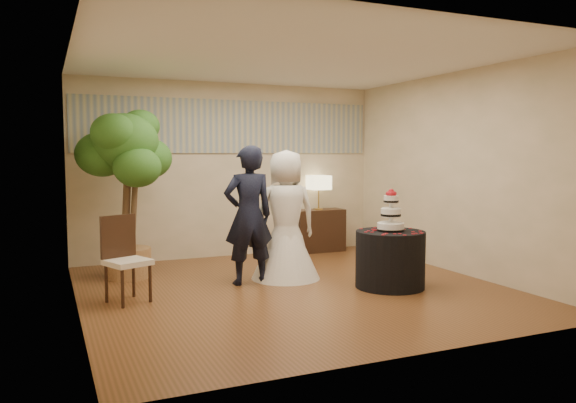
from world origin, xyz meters
name	(u,v)px	position (x,y,z in m)	size (l,w,h in m)	color
floor	(294,289)	(0.00, 0.00, 0.00)	(5.00, 5.00, 0.00)	brown
ceiling	(294,59)	(0.00, 0.00, 2.80)	(5.00, 5.00, 0.00)	white
wall_back	(231,170)	(0.00, 2.50, 1.40)	(5.00, 0.06, 2.80)	beige
wall_front	(420,187)	(0.00, -2.50, 1.40)	(5.00, 0.06, 2.80)	beige
wall_left	(74,179)	(-2.50, 0.00, 1.40)	(0.06, 5.00, 2.80)	beige
wall_right	(457,173)	(2.50, 0.00, 1.40)	(0.06, 5.00, 2.80)	beige
mural_border	(231,127)	(0.00, 2.48, 2.10)	(4.90, 0.02, 0.85)	#A0A497
groom	(249,215)	(-0.41, 0.48, 0.89)	(0.65, 0.42, 1.77)	black
bride	(286,215)	(0.14, 0.58, 0.86)	(0.92, 0.92, 1.72)	white
cake_table	(390,259)	(1.14, -0.40, 0.35)	(0.86, 0.86, 0.71)	black
wedding_cake	(391,210)	(1.14, -0.40, 0.97)	(0.34, 0.34, 0.53)	white
console	(319,230)	(1.49, 2.27, 0.36)	(0.86, 0.38, 0.72)	black
table_lamp	(319,193)	(1.49, 2.27, 1.01)	(0.33, 0.33, 0.58)	beige
ficus_tree	(126,192)	(-1.79, 1.49, 1.16)	(1.11, 1.11, 2.32)	#2F621F
side_chair	(128,260)	(-1.96, 0.17, 0.49)	(0.45, 0.47, 0.97)	black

